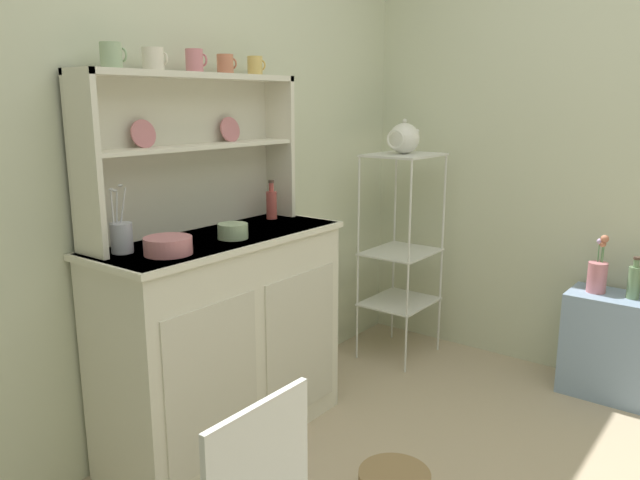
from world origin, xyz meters
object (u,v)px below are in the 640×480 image
(bowl_mixing_large, at_px, (168,246))
(hutch_shelf_unit, at_px, (189,140))
(utensil_jar, at_px, (121,237))
(oil_bottle, at_px, (634,281))
(side_shelf_blue, at_px, (616,347))
(jam_bottle, at_px, (272,204))
(flower_vase, at_px, (597,274))
(hutch_cabinet, at_px, (224,338))
(bakers_rack, at_px, (401,236))
(cup_sage_0, at_px, (111,55))
(porcelain_teapot, at_px, (404,138))

(bowl_mixing_large, bearing_deg, hutch_shelf_unit, 35.96)
(utensil_jar, xyz_separation_m, oil_bottle, (1.88, -1.38, -0.37))
(side_shelf_blue, distance_m, jam_bottle, 1.85)
(hutch_shelf_unit, bearing_deg, bowl_mixing_large, -144.04)
(utensil_jar, distance_m, flower_vase, 2.26)
(hutch_shelf_unit, relative_size, side_shelf_blue, 2.00)
(utensil_jar, relative_size, oil_bottle, 1.21)
(side_shelf_blue, bearing_deg, hutch_cabinet, 139.46)
(hutch_cabinet, xyz_separation_m, flower_vase, (1.46, -1.13, 0.15))
(bakers_rack, bearing_deg, cup_sage_0, 171.33)
(bowl_mixing_large, bearing_deg, flower_vase, -30.60)
(cup_sage_0, xyz_separation_m, bowl_mixing_large, (0.04, -0.20, -0.67))
(hutch_shelf_unit, distance_m, porcelain_teapot, 1.30)
(utensil_jar, distance_m, oil_bottle, 2.36)
(jam_bottle, bearing_deg, cup_sage_0, 177.37)
(side_shelf_blue, xyz_separation_m, bowl_mixing_large, (-1.79, 1.18, 0.68))
(utensil_jar, distance_m, porcelain_teapot, 1.71)
(hutch_shelf_unit, bearing_deg, oil_bottle, -45.00)
(porcelain_teapot, height_order, oil_bottle, porcelain_teapot)
(hutch_shelf_unit, relative_size, bowl_mixing_large, 5.97)
(hutch_cabinet, relative_size, oil_bottle, 5.42)
(bakers_rack, xyz_separation_m, side_shelf_blue, (0.20, -1.12, -0.45))
(hutch_shelf_unit, bearing_deg, cup_sage_0, -173.64)
(jam_bottle, bearing_deg, bakers_rack, -14.07)
(porcelain_teapot, xyz_separation_m, oil_bottle, (0.20, -1.17, -0.65))
(hutch_cabinet, bearing_deg, hutch_shelf_unit, 90.00)
(flower_vase, bearing_deg, bowl_mixing_large, 149.40)
(bakers_rack, distance_m, jam_bottle, 0.92)
(bowl_mixing_large, bearing_deg, side_shelf_blue, -33.36)
(side_shelf_blue, distance_m, porcelain_teapot, 1.51)
(jam_bottle, bearing_deg, bowl_mixing_large, -167.83)
(cup_sage_0, relative_size, oil_bottle, 0.43)
(side_shelf_blue, distance_m, bowl_mixing_large, 2.25)
(bakers_rack, height_order, oil_bottle, bakers_rack)
(oil_bottle, bearing_deg, jam_bottle, 127.14)
(side_shelf_blue, bearing_deg, jam_bottle, 128.12)
(hutch_shelf_unit, distance_m, cup_sage_0, 0.49)
(hutch_cabinet, xyz_separation_m, oil_bottle, (1.46, -1.30, 0.14))
(flower_vase, bearing_deg, bakers_rack, 101.21)
(oil_bottle, bearing_deg, bakers_rack, 99.59)
(bowl_mixing_large, distance_m, porcelain_teapot, 1.62)
(hutch_shelf_unit, distance_m, utensil_jar, 0.53)
(cup_sage_0, height_order, jam_bottle, cup_sage_0)
(bowl_mixing_large, xyz_separation_m, flower_vase, (1.79, -1.06, -0.33))
(side_shelf_blue, bearing_deg, porcelain_teapot, 100.07)
(hutch_shelf_unit, xyz_separation_m, jam_bottle, (0.41, -0.08, -0.31))
(bakers_rack, distance_m, side_shelf_blue, 1.23)
(jam_bottle, xyz_separation_m, oil_bottle, (1.05, -1.39, -0.38))
(bakers_rack, height_order, jam_bottle, bakers_rack)
(bowl_mixing_large, xyz_separation_m, oil_bottle, (1.79, -1.23, -0.34))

